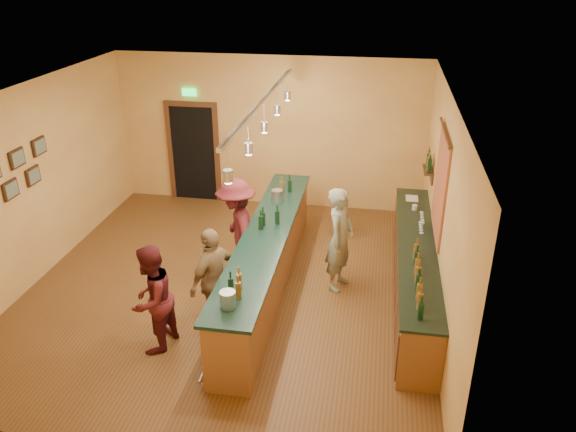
% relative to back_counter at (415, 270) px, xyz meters
% --- Properties ---
extents(floor, '(7.00, 7.00, 0.00)m').
position_rel_back_counter_xyz_m(floor, '(-2.97, -0.18, -0.49)').
color(floor, brown).
rests_on(floor, ground).
extents(ceiling, '(6.50, 7.00, 0.02)m').
position_rel_back_counter_xyz_m(ceiling, '(-2.97, -0.18, 2.71)').
color(ceiling, silver).
rests_on(ceiling, wall_back).
extents(wall_back, '(6.50, 0.02, 3.20)m').
position_rel_back_counter_xyz_m(wall_back, '(-2.97, 3.32, 1.11)').
color(wall_back, '#C8884B').
rests_on(wall_back, floor).
extents(wall_front, '(6.50, 0.02, 3.20)m').
position_rel_back_counter_xyz_m(wall_front, '(-2.97, -3.68, 1.11)').
color(wall_front, '#C8884B').
rests_on(wall_front, floor).
extents(wall_left, '(0.02, 7.00, 3.20)m').
position_rel_back_counter_xyz_m(wall_left, '(-6.22, -0.18, 1.11)').
color(wall_left, '#C8884B').
rests_on(wall_left, floor).
extents(wall_right, '(0.02, 7.00, 3.20)m').
position_rel_back_counter_xyz_m(wall_right, '(0.28, -0.18, 1.11)').
color(wall_right, '#C8884B').
rests_on(wall_right, floor).
extents(doorway, '(1.15, 0.09, 2.48)m').
position_rel_back_counter_xyz_m(doorway, '(-4.67, 3.30, 0.64)').
color(doorway, black).
rests_on(doorway, wall_back).
extents(tapestry, '(0.03, 1.40, 1.60)m').
position_rel_back_counter_xyz_m(tapestry, '(0.26, 0.22, 1.36)').
color(tapestry, maroon).
rests_on(tapestry, wall_right).
extents(bottle_shelf, '(0.17, 0.55, 0.54)m').
position_rel_back_counter_xyz_m(bottle_shelf, '(0.20, 1.72, 1.18)').
color(bottle_shelf, '#4B2A16').
rests_on(bottle_shelf, wall_right).
extents(picture_grid, '(0.06, 2.20, 0.70)m').
position_rel_back_counter_xyz_m(picture_grid, '(-6.18, -0.93, 1.46)').
color(picture_grid, '#382111').
rests_on(picture_grid, wall_left).
extents(back_counter, '(0.60, 4.55, 1.27)m').
position_rel_back_counter_xyz_m(back_counter, '(0.00, 0.00, 0.00)').
color(back_counter, brown).
rests_on(back_counter, floor).
extents(tasting_bar, '(0.73, 5.10, 1.38)m').
position_rel_back_counter_xyz_m(tasting_bar, '(-2.34, -0.18, 0.12)').
color(tasting_bar, brown).
rests_on(tasting_bar, floor).
extents(pendant_track, '(0.11, 4.60, 0.50)m').
position_rel_back_counter_xyz_m(pendant_track, '(-2.34, -0.18, 2.50)').
color(pendant_track, silver).
rests_on(pendant_track, ceiling).
extents(bartender, '(0.57, 0.72, 1.74)m').
position_rel_back_counter_xyz_m(bartender, '(-1.20, 0.12, 0.38)').
color(bartender, gray).
rests_on(bartender, floor).
extents(customer_a, '(0.73, 0.86, 1.57)m').
position_rel_back_counter_xyz_m(customer_a, '(-3.57, -1.90, 0.30)').
color(customer_a, '#59191E').
rests_on(customer_a, floor).
extents(customer_b, '(0.74, 1.01, 1.59)m').
position_rel_back_counter_xyz_m(customer_b, '(-2.89, -1.26, 0.31)').
color(customer_b, '#997A51').
rests_on(customer_b, floor).
extents(customer_c, '(1.01, 1.29, 1.76)m').
position_rel_back_counter_xyz_m(customer_c, '(-2.91, 0.17, 0.39)').
color(customer_c, '#59191E').
rests_on(customer_c, floor).
extents(bar_stool, '(0.38, 0.38, 0.79)m').
position_rel_back_counter_xyz_m(bar_stool, '(-1.40, 2.02, 0.16)').
color(bar_stool, '#AB6E4D').
rests_on(bar_stool, floor).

